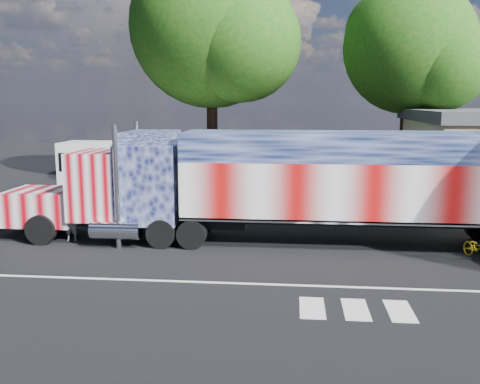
# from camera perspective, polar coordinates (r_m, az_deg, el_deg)

# --- Properties ---
(ground) EXTENTS (100.00, 100.00, 0.00)m
(ground) POSITION_cam_1_polar(r_m,az_deg,el_deg) (20.06, -0.85, -6.82)
(ground) COLOR black
(lane_markings) EXTENTS (30.00, 2.67, 0.01)m
(lane_markings) POSITION_cam_1_polar(r_m,az_deg,el_deg) (16.37, 3.70, -10.73)
(lane_markings) COLOR silver
(lane_markings) RESTS_ON ground
(semi_truck) EXTENTS (22.61, 3.57, 4.82)m
(semi_truck) POSITION_cam_1_polar(r_m,az_deg,el_deg) (21.42, 6.20, 1.00)
(semi_truck) COLOR black
(semi_truck) RESTS_ON ground
(coach_bus) EXTENTS (11.44, 2.66, 3.33)m
(coach_bus) POSITION_cam_1_polar(r_m,az_deg,el_deg) (31.17, -8.47, 2.31)
(coach_bus) COLOR white
(coach_bus) RESTS_ON ground
(woman) EXTENTS (0.65, 0.47, 1.67)m
(woman) POSITION_cam_1_polar(r_m,az_deg,el_deg) (23.01, -17.57, -2.97)
(woman) COLOR slate
(woman) RESTS_ON ground
(bicycle) EXTENTS (1.05, 1.70, 0.85)m
(bicycle) POSITION_cam_1_polar(r_m,az_deg,el_deg) (21.32, 24.04, -5.51)
(bicycle) COLOR gold
(bicycle) RESTS_ON ground
(tree_n_mid) EXTENTS (10.82, 10.31, 15.49)m
(tree_n_mid) POSITION_cam_1_polar(r_m,az_deg,el_deg) (35.30, -2.80, 17.18)
(tree_n_mid) COLOR black
(tree_n_mid) RESTS_ON ground
(tree_ne_a) EXTENTS (8.49, 8.09, 12.93)m
(tree_ne_a) POSITION_cam_1_polar(r_m,az_deg,el_deg) (35.36, 17.88, 14.36)
(tree_ne_a) COLOR black
(tree_ne_a) RESTS_ON ground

